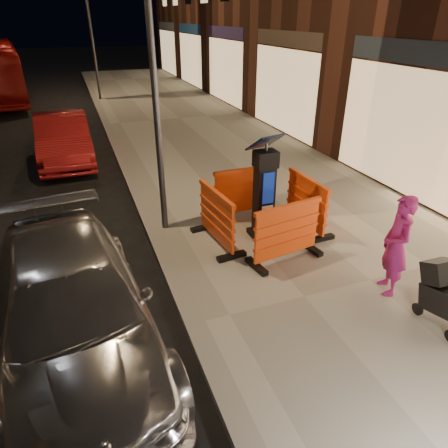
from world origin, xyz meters
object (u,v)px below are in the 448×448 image
object	(u,v)px
car_red	(68,161)
man	(396,246)
barrier_kerbside	(217,218)
bus_doubledecker	(2,100)
barrier_front	(287,233)
barrier_bldgside	(306,203)
parking_kiosk	(264,190)
barrier_back	(244,192)
car_silver	(80,346)

from	to	relation	value
car_red	man	size ratio (longest dim) A/B	2.62
barrier_kerbside	bus_doubledecker	xyz separation A→B (m)	(-5.70, 18.44, -0.68)
car_red	barrier_kerbside	bearing A→B (deg)	-69.93
barrier_front	barrier_bldgside	size ratio (longest dim) A/B	1.00
man	parking_kiosk	bearing A→B (deg)	-133.61
barrier_back	car_red	bearing A→B (deg)	120.80
parking_kiosk	barrier_bldgside	world-z (taller)	parking_kiosk
car_silver	car_red	distance (m)	8.34
barrier_front	car_red	bearing A→B (deg)	105.83
parking_kiosk	car_red	world-z (taller)	parking_kiosk
parking_kiosk	man	size ratio (longest dim) A/B	1.18
bus_doubledecker	barrier_kerbside	bearing A→B (deg)	-79.34
barrier_bldgside	car_red	xyz separation A→B (m)	(-4.49, 6.59, -0.68)
barrier_front	bus_doubledecker	distance (m)	20.51
barrier_front	man	distance (m)	1.77
parking_kiosk	barrier_back	bearing A→B (deg)	85.67
barrier_front	car_silver	bearing A→B (deg)	-176.75
parking_kiosk	man	bearing A→B (deg)	-69.22
barrier_kerbside	car_silver	distance (m)	3.20
bus_doubledecker	parking_kiosk	bearing A→B (deg)	-76.69
bus_doubledecker	man	xyz separation A→B (m)	(7.74, -20.75, 0.96)
barrier_back	car_silver	xyz separation A→B (m)	(-3.55, -2.69, -0.68)
barrier_back	man	distance (m)	3.45
car_red	barrier_front	bearing A→B (deg)	-66.24
barrier_back	barrier_kerbside	size ratio (longest dim) A/B	1.00
parking_kiosk	bus_doubledecker	size ratio (longest dim) A/B	0.19
barrier_kerbside	car_silver	size ratio (longest dim) A/B	0.29
barrier_bldgside	bus_doubledecker	distance (m)	19.95
barrier_front	parking_kiosk	bearing A→B (deg)	80.67
barrier_front	bus_doubledecker	size ratio (longest dim) A/B	0.13
barrier_front	barrier_bldgside	distance (m)	1.34
barrier_back	car_silver	size ratio (longest dim) A/B	0.29
man	bus_doubledecker	bearing A→B (deg)	-138.27
barrier_front	car_silver	xyz separation A→B (m)	(-3.55, -0.79, -0.68)
car_silver	car_red	xyz separation A→B (m)	(0.01, 8.34, 0.00)
parking_kiosk	barrier_back	distance (m)	1.04
parking_kiosk	car_silver	distance (m)	4.11
barrier_front	barrier_bldgside	xyz separation A→B (m)	(0.95, 0.95, 0.00)
parking_kiosk	man	world-z (taller)	parking_kiosk
barrier_kerbside	car_red	world-z (taller)	barrier_kerbside
parking_kiosk	barrier_kerbside	xyz separation A→B (m)	(-0.95, 0.00, -0.42)
barrier_bldgside	barrier_front	bearing A→B (deg)	132.67
car_silver	barrier_front	bearing A→B (deg)	6.61
barrier_kerbside	man	distance (m)	3.10
car_silver	man	xyz separation A→B (m)	(4.63, -0.57, 0.96)
car_red	man	bearing A→B (deg)	-63.94
car_red	bus_doubledecker	distance (m)	12.24
barrier_kerbside	barrier_bldgside	xyz separation A→B (m)	(1.90, 0.00, 0.00)
barrier_kerbside	car_silver	world-z (taller)	barrier_kerbside
man	barrier_bldgside	bearing A→B (deg)	-155.37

